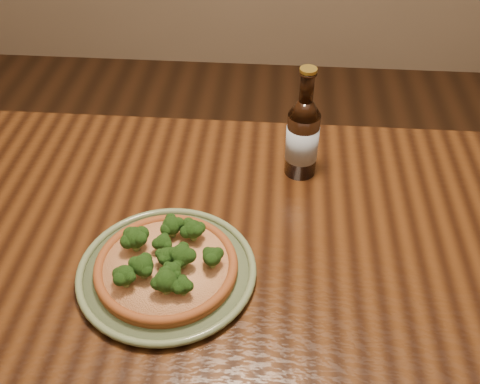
# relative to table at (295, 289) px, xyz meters

# --- Properties ---
(table) EXTENTS (1.60, 0.90, 0.75)m
(table) POSITION_rel_table_xyz_m (0.00, 0.00, 0.00)
(table) COLOR #40220D
(table) RESTS_ON ground
(plate) EXTENTS (0.33, 0.33, 0.02)m
(plate) POSITION_rel_table_xyz_m (-0.24, -0.06, 0.10)
(plate) COLOR #697C55
(plate) RESTS_ON table
(pizza) EXTENTS (0.26, 0.26, 0.07)m
(pizza) POSITION_rel_table_xyz_m (-0.24, -0.06, 0.12)
(pizza) COLOR brown
(pizza) RESTS_ON plate
(beer_bottle) EXTENTS (0.07, 0.07, 0.26)m
(beer_bottle) POSITION_rel_table_xyz_m (0.00, 0.26, 0.19)
(beer_bottle) COLOR black
(beer_bottle) RESTS_ON table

